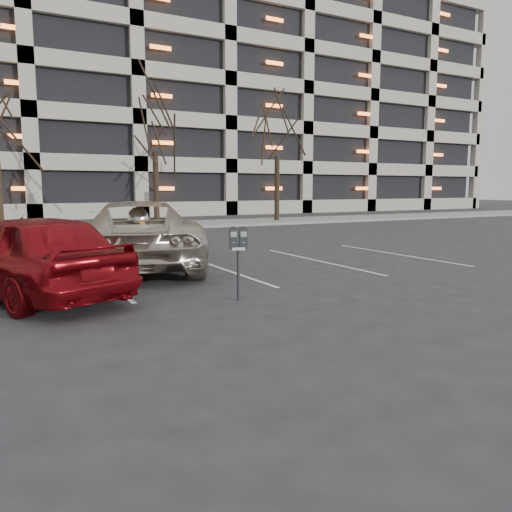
% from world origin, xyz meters
% --- Properties ---
extents(ground, '(140.00, 140.00, 0.00)m').
position_xyz_m(ground, '(0.00, 0.00, 0.00)').
color(ground, '#28282B').
rests_on(ground, ground).
extents(sidewalk, '(80.00, 4.00, 0.12)m').
position_xyz_m(sidewalk, '(0.00, 16.00, 0.06)').
color(sidewalk, gray).
rests_on(sidewalk, ground).
extents(stall_lines, '(16.90, 5.20, 0.00)m').
position_xyz_m(stall_lines, '(-1.40, 2.30, 0.01)').
color(stall_lines, silver).
rests_on(stall_lines, ground).
extents(parking_garage, '(52.00, 20.00, 19.00)m').
position_xyz_m(parking_garage, '(12.00, 33.84, 9.26)').
color(parking_garage, black).
rests_on(parking_garage, ground).
extents(tree_c, '(3.62, 3.62, 8.22)m').
position_xyz_m(tree_c, '(4.00, 16.00, 5.94)').
color(tree_c, black).
rests_on(tree_c, ground).
extents(tree_d, '(3.65, 3.65, 8.30)m').
position_xyz_m(tree_d, '(11.00, 16.00, 5.99)').
color(tree_d, black).
rests_on(tree_d, ground).
extents(parking_meter, '(0.34, 0.22, 1.25)m').
position_xyz_m(parking_meter, '(0.26, -0.88, 0.96)').
color(parking_meter, black).
rests_on(parking_meter, ground).
extents(suv_silver, '(4.03, 6.32, 1.63)m').
position_xyz_m(suv_silver, '(-0.28, 3.53, 0.81)').
color(suv_silver, beige).
rests_on(suv_silver, ground).
extents(car_red, '(3.33, 4.83, 1.53)m').
position_xyz_m(car_red, '(-2.87, 1.03, 0.76)').
color(car_red, maroon).
rests_on(car_red, ground).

